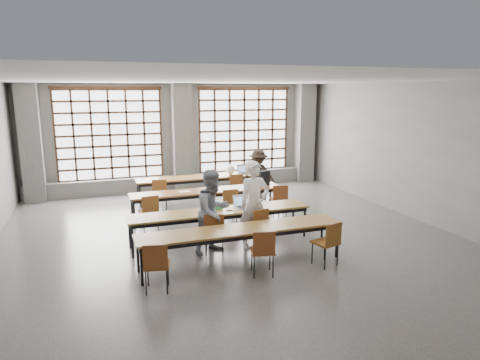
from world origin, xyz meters
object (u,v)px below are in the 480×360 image
chair_front_right (257,224)px  green_box (217,207)px  chair_mid_centre (229,202)px  chair_mid_right (279,197)px  chair_mid_left (150,209)px  chair_near_mid (263,248)px  chair_near_right (329,239)px  student_back (258,175)px  desk_row_c (220,213)px  mouse (261,206)px  chair_near_left (156,262)px  student_male (254,205)px  chair_back_mid (235,185)px  laptop_front (242,204)px  desk_row_d (242,232)px  backpack (263,178)px  laptop_back (243,171)px  phone (230,210)px  red_pouch (157,262)px  desk_row_a (203,178)px  plastic_bag (231,170)px  chair_front_left (214,229)px  desk_row_b (207,192)px  student_female (213,211)px  chair_back_left (160,191)px  chair_back_right (259,183)px

chair_front_right → green_box: bearing=133.6°
chair_mid_centre → chair_mid_right: same height
chair_mid_left → chair_mid_centre: bearing=-0.0°
chair_near_mid → chair_near_right: (1.34, 0.00, 0.00)m
chair_near_right → student_back: student_back is taller
chair_mid_right → chair_near_right: same height
desk_row_c → mouse: bearing=-1.2°
chair_near_right → chair_near_mid: bearing=-180.0°
chair_near_left → student_male: 2.74m
chair_back_mid → laptop_front: size_ratio=2.28×
desk_row_d → backpack: 3.77m
laptop_front → desk_row_d: bearing=-110.1°
chair_mid_centre → laptop_back: 2.84m
desk_row_d → phone: phone is taller
chair_near_right → phone: (-1.36, 1.84, 0.20)m
chair_mid_centre → red_pouch: (-2.31, -3.17, -0.04)m
student_male → desk_row_d: bearing=-131.0°
desk_row_d → chair_mid_left: (-1.38, 2.62, -0.13)m
chair_back_mid → backpack: bearing=-68.0°
chair_mid_centre → student_male: 1.85m
desk_row_a → chair_near_right: size_ratio=4.55×
student_male → student_back: student_male is taller
chair_near_mid → green_box: bearing=97.2°
chair_near_right → green_box: size_ratio=3.52×
chair_back_mid → chair_near_right: size_ratio=1.00×
student_male → chair_mid_right: bearing=46.1°
chair_back_mid → plastic_bag: size_ratio=3.08×
chair_front_left → desk_row_b: bearing=77.7°
chair_near_left → chair_near_right: (3.24, 0.00, 0.00)m
mouse → plastic_bag: bearing=81.9°
desk_row_d → chair_mid_centre: chair_mid_centre is taller
backpack → plastic_bag: backpack is taller
desk_row_a → chair_near_left: bearing=-112.0°
desk_row_c → laptop_front: (0.54, 0.11, 0.13)m
student_female → chair_front_left: bearing=-126.7°
student_male → green_box: (-0.65, 0.58, -0.16)m
desk_row_c → green_box: size_ratio=16.00×
plastic_bag → chair_mid_centre: bearing=-109.2°
desk_row_c → laptop_back: 4.28m
desk_row_a → phone: phone is taller
mouse → plastic_bag: plastic_bag is taller
desk_row_a → backpack: size_ratio=10.00×
chair_back_mid → student_back: bearing=9.2°
desk_row_d → chair_front_right: bearing=49.0°
chair_back_left → chair_back_right: size_ratio=1.00×
student_female → backpack: size_ratio=4.35×
chair_back_left → student_back: bearing=2.4°
chair_back_left → backpack: bearing=-22.5°
desk_row_c → chair_front_left: 0.72m
chair_mid_left → plastic_bag: 3.77m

